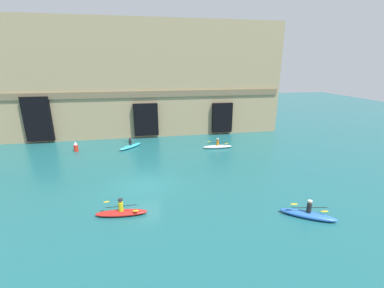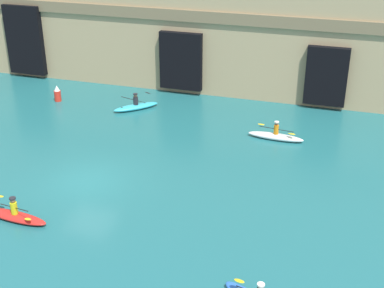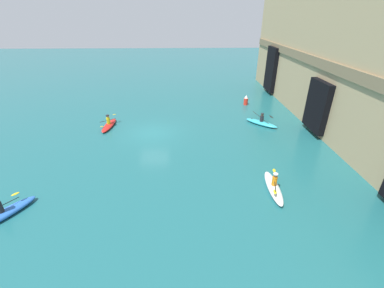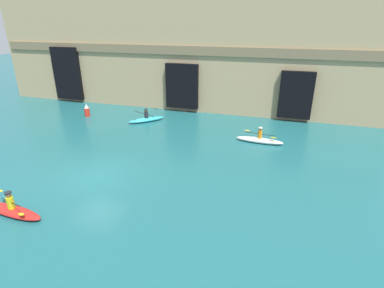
# 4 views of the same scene
# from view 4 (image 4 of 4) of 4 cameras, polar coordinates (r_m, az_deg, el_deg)

# --- Properties ---
(ground_plane) EXTENTS (120.00, 120.00, 0.00)m
(ground_plane) POSITION_cam_4_polar(r_m,az_deg,el_deg) (17.69, -18.10, -5.94)
(ground_plane) COLOR #1E6066
(cliff_bluff) EXTENTS (37.89, 6.97, 14.41)m
(cliff_bluff) POSITION_cam_4_polar(r_m,az_deg,el_deg) (31.22, -1.47, 20.83)
(cliff_bluff) COLOR tan
(cliff_bluff) RESTS_ON ground
(kayak_cyan) EXTENTS (2.78, 2.80, 1.14)m
(kayak_cyan) POSITION_cam_4_polar(r_m,az_deg,el_deg) (26.09, -8.66, 4.72)
(kayak_cyan) COLOR #33B2C6
(kayak_cyan) RESTS_ON ground
(kayak_red) EXTENTS (3.28, 1.03, 1.14)m
(kayak_red) POSITION_cam_4_polar(r_m,az_deg,el_deg) (15.95, -31.00, -10.73)
(kayak_red) COLOR red
(kayak_red) RESTS_ON ground
(kayak_white) EXTENTS (3.34, 0.84, 1.15)m
(kayak_white) POSITION_cam_4_polar(r_m,az_deg,el_deg) (21.79, 12.73, 0.80)
(kayak_white) COLOR white
(kayak_white) RESTS_ON ground
(marker_buoy) EXTENTS (0.46, 0.46, 1.13)m
(marker_buoy) POSITION_cam_4_polar(r_m,az_deg,el_deg) (28.83, -19.39, 6.04)
(marker_buoy) COLOR red
(marker_buoy) RESTS_ON ground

